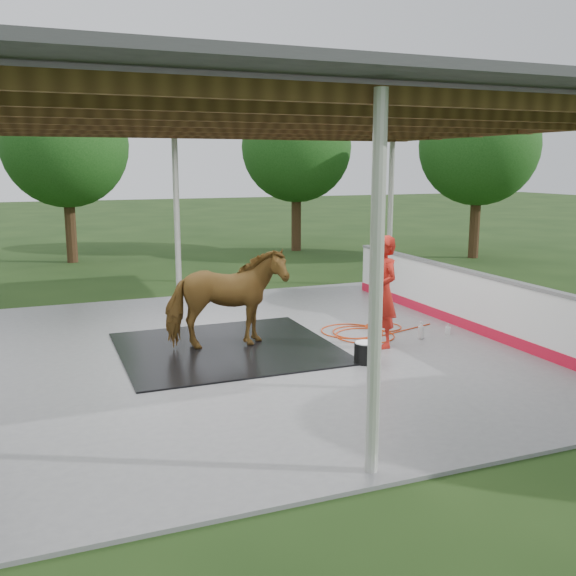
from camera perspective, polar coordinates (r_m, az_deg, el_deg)
name	(u,v)px	position (r m, az deg, el deg)	size (l,w,h in m)	color
ground	(238,354)	(11.08, -4.47, -5.84)	(100.00, 100.00, 0.00)	#1E3814
concrete_slab	(238,352)	(11.07, -4.48, -5.71)	(12.00, 10.00, 0.05)	slate
pavilion_structure	(234,115)	(10.64, -4.80, 15.08)	(12.60, 10.60, 4.05)	beige
dasher_board	(462,299)	(12.99, 15.25, -0.98)	(0.16, 8.00, 1.15)	red
tree_belt	(236,130)	(11.57, -4.65, 13.86)	(28.00, 28.00, 5.80)	#382314
rubber_mat	(227,348)	(11.20, -5.45, -5.32)	(3.61, 3.38, 0.03)	black
horse	(226,299)	(10.99, -5.53, -0.97)	(0.92, 2.03, 1.71)	brown
handler	(383,292)	(11.22, 8.41, -0.32)	(0.71, 0.47, 1.95)	#A91A12
wash_bucket	(366,352)	(10.41, 6.91, -5.69)	(0.37, 0.37, 0.34)	black
soap_bottle_a	(421,330)	(11.99, 11.74, -3.69)	(0.12, 0.12, 0.32)	silver
soap_bottle_b	(448,329)	(12.43, 14.03, -3.55)	(0.09, 0.09, 0.20)	#338CD8
hose_coil	(361,332)	(12.27, 6.53, -3.91)	(2.29, 1.51, 0.02)	#BD360D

